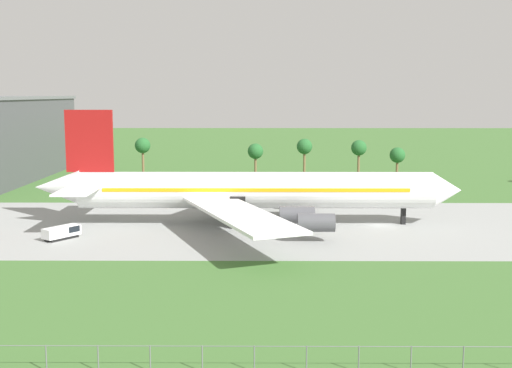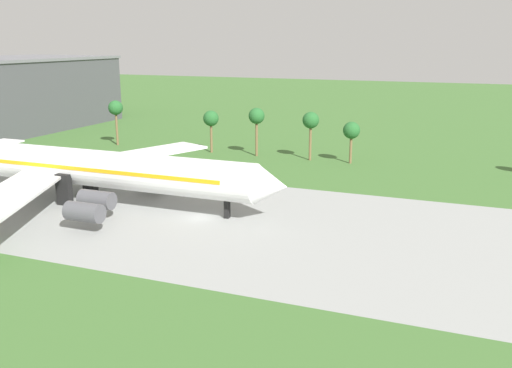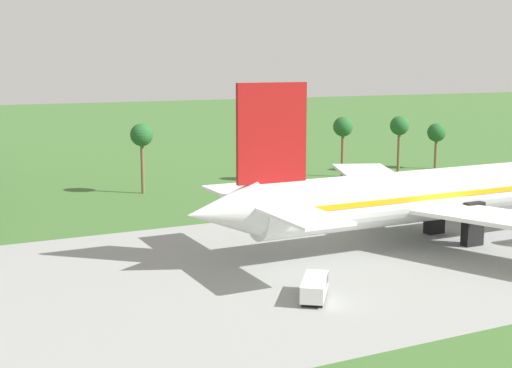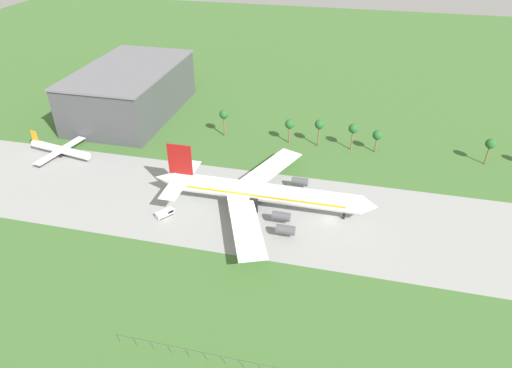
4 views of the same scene
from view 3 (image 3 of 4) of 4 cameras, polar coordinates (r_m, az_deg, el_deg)
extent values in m
cylinder|color=white|center=(88.17, 16.98, -0.49)|extent=(57.43, 5.92, 5.92)
cone|color=white|center=(70.22, -2.71, -2.25)|extent=(7.40, 5.62, 5.62)
cube|color=#EFA314|center=(88.09, 16.99, -0.20)|extent=(48.82, 6.04, 0.59)
cube|color=maroon|center=(71.40, 1.28, 4.09)|extent=(7.69, 0.50, 10.06)
cube|color=white|center=(72.31, 1.05, -1.53)|extent=(5.33, 23.67, 0.30)
cube|color=white|center=(98.48, 9.89, 0.23)|extent=(18.59, 31.25, 0.44)
cylinder|color=#4C4C51|center=(98.00, 16.76, -1.12)|extent=(5.33, 2.66, 2.66)
cylinder|color=#4C4C51|center=(103.88, 15.51, -0.46)|extent=(5.33, 2.66, 2.66)
cube|color=black|center=(84.51, 16.96, -3.07)|extent=(2.40, 1.20, 5.04)
cube|color=black|center=(89.23, 14.10, -2.27)|extent=(2.40, 1.20, 5.04)
cube|color=black|center=(63.84, 4.69, -8.99)|extent=(4.27, 4.90, 0.40)
cube|color=white|center=(63.55, 4.70, -8.19)|extent=(4.93, 5.69, 1.47)
cube|color=black|center=(64.94, 4.83, -7.59)|extent=(2.80, 2.79, 0.90)
cylinder|color=brown|center=(130.05, 6.93, 2.45)|extent=(0.56, 0.56, 8.52)
sphere|color=#235B28|center=(129.53, 6.98, 4.58)|extent=(3.60, 3.60, 3.60)
cylinder|color=brown|center=(137.34, 11.34, 2.65)|extent=(0.56, 0.56, 8.21)
sphere|color=#235B28|center=(136.85, 11.41, 4.61)|extent=(3.60, 3.60, 3.60)
cylinder|color=brown|center=(124.30, 2.54, 1.91)|extent=(0.56, 0.56, 7.40)
sphere|color=#235B28|center=(123.79, 2.55, 3.89)|extent=(3.60, 3.60, 3.60)
cylinder|color=brown|center=(143.06, 14.18, 2.48)|extent=(0.56, 0.56, 6.52)
sphere|color=#235B28|center=(142.64, 14.25, 4.02)|extent=(3.60, 3.60, 3.60)
cylinder|color=brown|center=(114.03, -9.07, 1.43)|extent=(0.56, 0.56, 8.74)
sphere|color=#235B28|center=(113.42, -9.13, 3.91)|extent=(3.60, 3.60, 3.60)
camera|label=1|loc=(72.67, 97.33, -0.89)|focal=45.00mm
camera|label=2|loc=(118.33, 69.36, 5.90)|focal=40.00mm
camera|label=4|loc=(115.52, 100.47, 31.09)|focal=32.00mm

